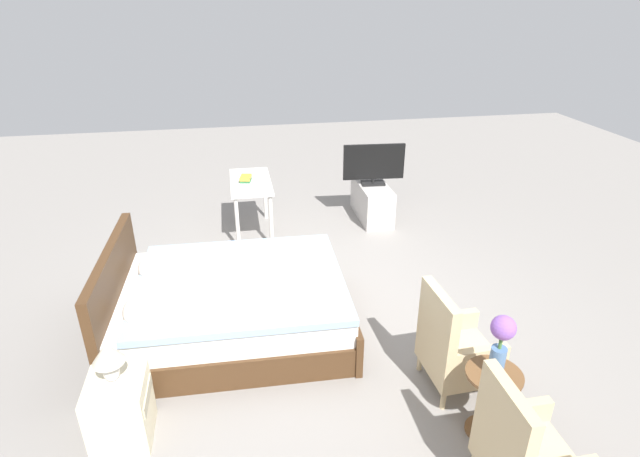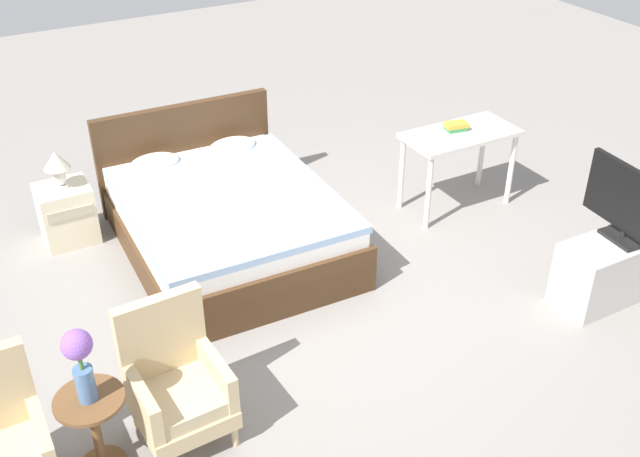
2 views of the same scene
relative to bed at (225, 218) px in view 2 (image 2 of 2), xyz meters
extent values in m
plane|color=gray|center=(0.21, -0.92, -0.30)|extent=(16.00, 16.00, 0.00)
cube|color=#472D19|center=(0.00, -0.05, -0.16)|extent=(1.68, 2.18, 0.28)
cube|color=white|center=(0.00, -0.05, 0.10)|extent=(1.61, 2.09, 0.24)
cube|color=#93B2D6|center=(0.00, -0.13, 0.25)|extent=(1.65, 1.92, 0.06)
cube|color=#472D19|center=(0.03, 0.98, 0.18)|extent=(1.65, 0.13, 0.96)
cube|color=#472D19|center=(-0.03, -1.08, -0.10)|extent=(1.65, 0.11, 0.40)
ellipsoid|color=white|center=(-0.34, 0.71, 0.29)|extent=(0.45, 0.29, 0.14)
ellipsoid|color=white|center=(0.38, 0.69, 0.29)|extent=(0.45, 0.29, 0.14)
cylinder|color=#CCB284|center=(-1.86, -1.61, -0.22)|extent=(0.04, 0.04, 0.16)
cube|color=#CCB284|center=(-1.85, -1.84, 0.11)|extent=(0.07, 0.51, 0.26)
cylinder|color=#CCB284|center=(-0.82, -2.06, -0.22)|extent=(0.04, 0.04, 0.16)
cylinder|color=#CCB284|center=(-1.30, -1.62, -0.22)|extent=(0.04, 0.04, 0.16)
cylinder|color=#CCB284|center=(-0.84, -1.60, -0.22)|extent=(0.04, 0.04, 0.16)
cube|color=#CCB284|center=(-1.06, -1.84, -0.08)|extent=(0.56, 0.56, 0.12)
cube|color=#C6B289|center=(-1.06, -1.84, 0.03)|extent=(0.52, 0.52, 0.10)
cube|color=#CCB284|center=(-1.07, -1.61, 0.30)|extent=(0.54, 0.11, 0.64)
cube|color=#CCB284|center=(-1.29, -1.85, 0.11)|extent=(0.09, 0.52, 0.26)
cube|color=#CCB284|center=(-0.82, -1.83, 0.11)|extent=(0.09, 0.52, 0.26)
cylinder|color=brown|center=(-1.57, -1.84, -0.02)|extent=(0.06, 0.06, 0.51)
cylinder|color=brown|center=(-1.57, -1.84, 0.25)|extent=(0.40, 0.40, 0.02)
cylinder|color=#4C709E|center=(-1.57, -1.84, 0.37)|extent=(0.11, 0.11, 0.22)
cylinder|color=#477538|center=(-1.57, -1.84, 0.53)|extent=(0.02, 0.02, 0.10)
sphere|color=#8956B7|center=(-1.57, -1.84, 0.65)|extent=(0.17, 0.17, 0.17)
cube|color=beige|center=(-1.15, 0.79, -0.04)|extent=(0.44, 0.40, 0.52)
cube|color=#B3AB8E|center=(-1.15, 0.58, 0.07)|extent=(0.37, 0.01, 0.09)
cylinder|color=silver|center=(-1.15, 0.79, 0.23)|extent=(0.13, 0.13, 0.02)
ellipsoid|color=silver|center=(-1.15, 0.79, 0.32)|extent=(0.11, 0.11, 0.16)
cone|color=beige|center=(-1.15, 0.79, 0.48)|extent=(0.22, 0.22, 0.15)
cube|color=#B7B2AD|center=(2.38, -2.07, -0.04)|extent=(0.96, 0.40, 0.51)
cube|color=black|center=(2.38, -2.07, 0.23)|extent=(0.22, 0.33, 0.03)
cylinder|color=black|center=(2.38, -2.07, 0.27)|extent=(0.04, 0.04, 0.05)
cube|color=black|center=(2.38, -2.07, 0.54)|extent=(0.11, 0.86, 0.50)
cube|color=black|center=(2.40, -2.07, 0.54)|extent=(0.06, 0.79, 0.45)
cylinder|color=silver|center=(1.70, -0.56, 0.06)|extent=(0.05, 0.05, 0.71)
cylinder|color=silver|center=(2.64, -0.56, 0.06)|extent=(0.05, 0.05, 0.71)
cylinder|color=silver|center=(1.70, -0.14, 0.06)|extent=(0.05, 0.05, 0.71)
cylinder|color=silver|center=(2.64, -0.14, 0.06)|extent=(0.05, 0.05, 0.71)
cube|color=silver|center=(2.17, -0.35, 0.43)|extent=(1.04, 0.52, 0.04)
cube|color=#337A47|center=(2.15, -0.29, 0.47)|extent=(0.20, 0.16, 0.03)
cube|color=#B79333|center=(2.15, -0.29, 0.51)|extent=(0.23, 0.17, 0.04)
camera|label=1|loc=(-4.03, -0.14, 2.67)|focal=28.00mm
camera|label=2|loc=(-1.91, -5.11, 3.27)|focal=42.00mm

